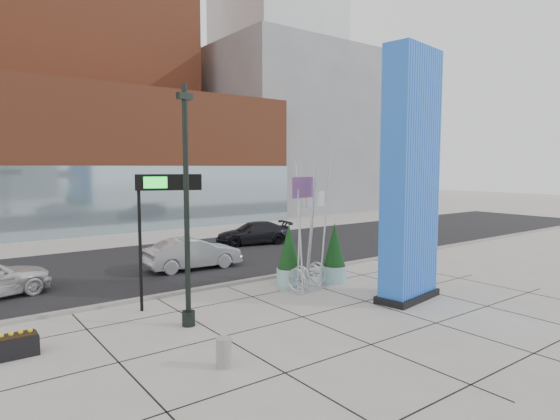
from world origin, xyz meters
TOP-DOWN VIEW (x-y plane):
  - ground at (0.00, 0.00)m, footprint 160.00×160.00m
  - street_asphalt at (0.00, 10.00)m, footprint 80.00×12.00m
  - curb_edge at (0.00, 4.00)m, footprint 80.00×0.30m
  - tower_podium at (1.00, 27.00)m, footprint 34.00×10.00m
  - tower_glass_front at (1.00, 22.20)m, footprint 34.00×0.60m
  - building_grey_parking at (26.00, 32.00)m, footprint 20.00×18.00m
  - building_pale_office at (36.00, 48.00)m, footprint 16.00×16.00m
  - blue_pylon at (5.48, -1.73)m, footprint 2.91×1.65m
  - lamp_post at (-2.37, 0.46)m, footprint 0.48×0.41m
  - public_art_sculpture at (3.52, 1.73)m, footprint 2.43×1.52m
  - concrete_bollard at (-3.01, -2.83)m, footprint 0.38×0.38m
  - overhead_street_sign at (-2.19, 2.80)m, footprint 2.12×1.00m
  - round_planter_east at (5.07, 1.80)m, footprint 1.03×1.03m
  - round_planter_mid at (3.20, 2.56)m, footprint 1.03×1.03m
  - round_planter_west at (3.80, 3.22)m, footprint 0.87×0.87m
  - box_planter_north at (-7.11, 1.00)m, footprint 1.23×0.62m
  - car_silver_mid at (1.39, 7.74)m, footprint 4.65×1.85m
  - car_dark_east at (7.74, 12.11)m, footprint 5.16×3.00m

SIDE VIEW (x-z plane):
  - ground at x=0.00m, z-range 0.00..0.00m
  - street_asphalt at x=0.00m, z-range 0.00..0.02m
  - curb_edge at x=0.00m, z-range 0.00..0.12m
  - box_planter_north at x=-7.11m, z-range -0.03..0.65m
  - concrete_bollard at x=-3.01m, z-range 0.00..0.74m
  - car_dark_east at x=7.74m, z-range 0.00..1.40m
  - car_silver_mid at x=1.39m, z-range 0.00..1.50m
  - round_planter_west at x=3.80m, z-range -0.06..2.12m
  - round_planter_mid at x=3.20m, z-range -0.07..2.50m
  - round_planter_east at x=5.07m, z-range -0.07..2.50m
  - public_art_sculpture at x=3.52m, z-range -1.22..3.92m
  - tower_glass_front at x=1.00m, z-range 0.00..5.00m
  - lamp_post at x=-2.37m, z-range -0.67..6.71m
  - overhead_street_sign at x=-2.19m, z-range 1.68..6.35m
  - blue_pylon at x=5.48m, z-range -0.15..9.01m
  - tower_podium at x=1.00m, z-range 0.00..11.00m
  - building_grey_parking at x=26.00m, z-range 0.00..18.00m
  - building_pale_office at x=36.00m, z-range 0.00..55.00m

